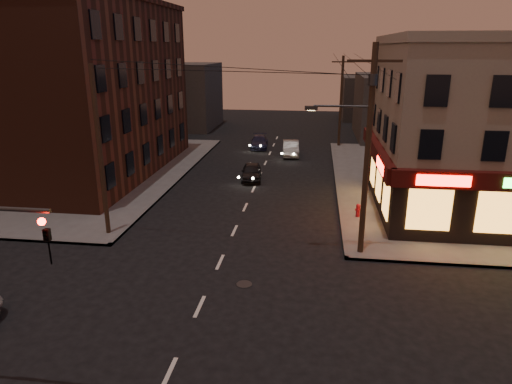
% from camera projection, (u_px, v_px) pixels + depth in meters
% --- Properties ---
extents(ground, '(120.00, 120.00, 0.00)m').
position_uv_depth(ground, '(200.00, 307.00, 18.28)').
color(ground, black).
rests_on(ground, ground).
extents(sidewalk_ne, '(24.00, 28.00, 0.15)m').
position_uv_depth(sidewalk_ne, '(498.00, 186.00, 33.99)').
color(sidewalk_ne, '#514F4C').
rests_on(sidewalk_ne, ground).
extents(sidewalk_nw, '(24.00, 28.00, 0.15)m').
position_uv_depth(sidewalk_nw, '(47.00, 170.00, 38.44)').
color(sidewalk_nw, '#514F4C').
rests_on(sidewalk_nw, ground).
extents(pizza_building, '(15.85, 12.85, 10.50)m').
position_uv_depth(pizza_building, '(510.00, 127.00, 27.38)').
color(pizza_building, gray).
rests_on(pizza_building, sidewalk_ne).
extents(brick_apartment, '(12.00, 20.00, 13.00)m').
position_uv_depth(brick_apartment, '(77.00, 91.00, 36.01)').
color(brick_apartment, '#472216').
rests_on(brick_apartment, sidewalk_nw).
extents(bg_building_ne_a, '(10.00, 12.00, 7.00)m').
position_uv_depth(bg_building_ne_a, '(403.00, 107.00, 51.40)').
color(bg_building_ne_a, '#3F3D3A').
rests_on(bg_building_ne_a, ground).
extents(bg_building_nw, '(9.00, 10.00, 8.00)m').
position_uv_depth(bg_building_nw, '(180.00, 96.00, 58.36)').
color(bg_building_nw, '#3F3D3A').
rests_on(bg_building_nw, ground).
extents(bg_building_ne_b, '(8.00, 8.00, 6.00)m').
position_uv_depth(bg_building_ne_b, '(371.00, 98.00, 65.02)').
color(bg_building_ne_b, '#3F3D3A').
rests_on(bg_building_ne_b, ground).
extents(utility_pole_main, '(4.20, 0.44, 10.00)m').
position_uv_depth(utility_pole_main, '(366.00, 141.00, 21.19)').
color(utility_pole_main, '#382619').
rests_on(utility_pole_main, sidewalk_ne).
extents(utility_pole_far, '(0.26, 0.26, 9.00)m').
position_uv_depth(utility_pole_far, '(341.00, 102.00, 46.27)').
color(utility_pole_far, '#382619').
rests_on(utility_pole_far, sidewalk_ne).
extents(utility_pole_west, '(0.24, 0.24, 9.00)m').
position_uv_depth(utility_pole_west, '(100.00, 153.00, 23.85)').
color(utility_pole_west, '#382619').
rests_on(utility_pole_west, sidewalk_nw).
extents(sedan_near, '(1.90, 3.89, 1.28)m').
position_uv_depth(sedan_near, '(251.00, 172.00, 35.63)').
color(sedan_near, black).
rests_on(sedan_near, ground).
extents(sedan_mid, '(1.80, 4.37, 1.41)m').
position_uv_depth(sedan_mid, '(291.00, 148.00, 43.58)').
color(sedan_mid, slate).
rests_on(sedan_mid, ground).
extents(sedan_far, '(2.01, 4.31, 1.22)m').
position_uv_depth(sedan_far, '(259.00, 142.00, 47.01)').
color(sedan_far, '#1C1D38').
rests_on(sedan_far, ground).
extents(fire_hydrant, '(0.36, 0.36, 0.81)m').
position_uv_depth(fire_hydrant, '(358.00, 210.00, 27.45)').
color(fire_hydrant, maroon).
rests_on(fire_hydrant, sidewalk_ne).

